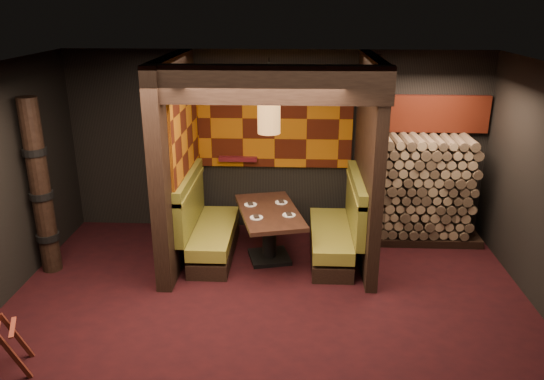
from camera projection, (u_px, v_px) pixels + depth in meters
The scene contains 20 objects.
floor at pixel (267, 320), 6.22m from camera, with size 6.50×5.50×0.02m, color black.
ceiling at pixel (266, 72), 5.25m from camera, with size 6.50×5.50×0.02m, color black.
wall_back at pixel (276, 142), 8.33m from camera, with size 6.50×0.02×2.85m, color black.
wall_front at pixel (240, 377), 3.14m from camera, with size 6.50×0.02×2.85m, color black.
partition_left at pixel (176, 161), 7.34m from camera, with size 0.20×2.20×2.85m, color black.
partition_right at pixel (368, 163), 7.27m from camera, with size 0.15×2.10×2.85m, color black.
header_beam at pixel (267, 85), 5.99m from camera, with size 2.85×0.18×0.44m, color black.
tapa_back_panel at pixel (275, 118), 8.15m from camera, with size 2.40×0.06×1.55m, color #A0550B.
tapa_side_panel at pixel (185, 129), 7.36m from camera, with size 0.04×1.85×1.45m, color #A0550B.
lacquer_shelf at pixel (238, 159), 8.33m from camera, with size 0.60×0.12×0.07m, color #521219.
booth_bench_left at pixel (207, 230), 7.67m from camera, with size 0.68×1.60×1.14m.
booth_bench_right at pixel (338, 232), 7.59m from camera, with size 0.68×1.60×1.14m.
dining_table at pixel (269, 226), 7.50m from camera, with size 1.11×1.58×0.76m.
place_settings at pixel (269, 209), 7.41m from camera, with size 0.74×0.77×0.03m.
pendant_lamp at pixel (269, 116), 6.92m from camera, with size 0.30×0.30×0.98m.
luggage_rack at pixel (0, 347), 5.24m from camera, with size 0.67×0.58×0.60m.
totem_column at pixel (40, 189), 6.98m from camera, with size 0.31×0.31×2.40m.
firewood_stack at pixel (425, 190), 8.05m from camera, with size 1.73×0.70×1.64m.
mosaic_header at pixel (427, 114), 7.99m from camera, with size 1.83×0.10×0.56m, color maroon.
bay_front_post at pixel (372, 158), 7.51m from camera, with size 0.08×0.08×2.85m, color black.
Camera 1 is at (0.31, -5.33, 3.52)m, focal length 35.00 mm.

